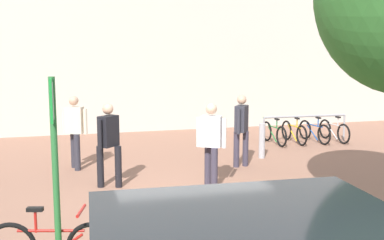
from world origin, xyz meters
The scene contains 8 objects.
ground_plane centered at (0.00, 0.00, 0.00)m, with size 60.00×60.00×0.00m, color #936651.
parking_sign_post centered at (-2.10, -2.14, 1.62)m, with size 0.08×0.36×2.48m.
bike_rack_cluster centered at (4.95, 4.72, 0.35)m, with size 2.66×1.63×0.83m.
bollard_steel centered at (2.90, 3.15, 0.45)m, with size 0.16×0.16×0.90m, color #ADADB2.
person_suited_navy centered at (2.06, 2.45, 0.98)m, with size 0.43×0.51×1.72m.
person_shirt_white centered at (0.85, 0.98, 0.98)m, with size 0.55×0.43×1.72m.
person_suited_dark centered at (-1.14, 1.54, 0.98)m, with size 0.49×0.45×1.72m.
person_casual_tan centered at (-1.76, 3.25, 0.98)m, with size 0.57×0.44×1.72m.
Camera 1 is at (-1.96, -7.98, 2.80)m, focal length 44.57 mm.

